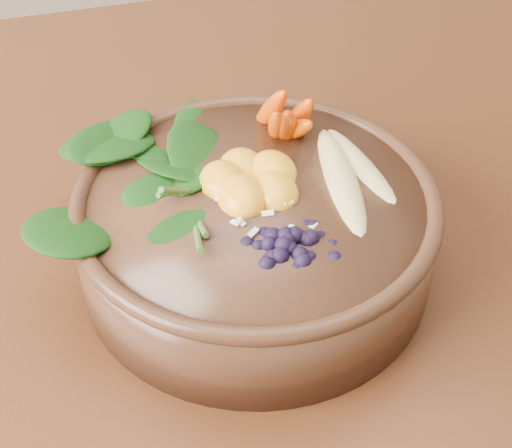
{
  "coord_description": "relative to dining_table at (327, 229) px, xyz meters",
  "views": [
    {
      "loc": [
        -0.25,
        -0.55,
        1.21
      ],
      "look_at": [
        -0.12,
        -0.12,
        0.8
      ],
      "focal_mm": 50.0,
      "sensor_mm": 36.0,
      "label": 1
    }
  ],
  "objects": [
    {
      "name": "mandarin_cluster",
      "position": [
        -0.12,
        -0.1,
        0.19
      ],
      "size": [
        0.09,
        0.1,
        0.03
      ],
      "primitive_type": null,
      "rotation": [
        0.0,
        0.0,
        0.05
      ],
      "color": "#FCA51B",
      "rests_on": "stoneware_bowl"
    },
    {
      "name": "carrot_cluster",
      "position": [
        -0.07,
        -0.04,
        0.22
      ],
      "size": [
        0.07,
        0.07,
        0.08
      ],
      "primitive_type": null,
      "rotation": [
        0.0,
        0.0,
        0.05
      ],
      "color": "#D94400",
      "rests_on": "stoneware_bowl"
    },
    {
      "name": "stoneware_bowl",
      "position": [
        -0.12,
        -0.12,
        0.13
      ],
      "size": [
        0.32,
        0.32,
        0.08
      ],
      "primitive_type": "cylinder",
      "rotation": [
        0.0,
        0.0,
        0.05
      ],
      "color": "#4B2C1B",
      "rests_on": "dining_table"
    },
    {
      "name": "blueberry_pile",
      "position": [
        -0.12,
        -0.18,
        0.2
      ],
      "size": [
        0.15,
        0.11,
        0.04
      ],
      "primitive_type": null,
      "rotation": [
        0.0,
        0.0,
        0.05
      ],
      "color": "black",
      "rests_on": "stoneware_bowl"
    },
    {
      "name": "coconut_flakes",
      "position": [
        -0.12,
        -0.14,
        0.18
      ],
      "size": [
        0.1,
        0.08,
        0.01
      ],
      "primitive_type": null,
      "rotation": [
        0.0,
        0.0,
        0.05
      ],
      "color": "white",
      "rests_on": "stoneware_bowl"
    },
    {
      "name": "dining_table",
      "position": [
        0.0,
        0.0,
        0.0
      ],
      "size": [
        1.6,
        0.9,
        0.75
      ],
      "color": "#331C0C",
      "rests_on": "ground"
    },
    {
      "name": "kale_heap",
      "position": [
        -0.17,
        -0.06,
        0.2
      ],
      "size": [
        0.21,
        0.19,
        0.05
      ],
      "primitive_type": null,
      "rotation": [
        0.0,
        0.0,
        0.05
      ],
      "color": "#153F0F",
      "rests_on": "stoneware_bowl"
    },
    {
      "name": "banana_halves",
      "position": [
        -0.03,
        -0.11,
        0.19
      ],
      "size": [
        0.07,
        0.17,
        0.03
      ],
      "rotation": [
        0.0,
        0.0,
        0.05
      ],
      "color": "#E0CC84",
      "rests_on": "stoneware_bowl"
    }
  ]
}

